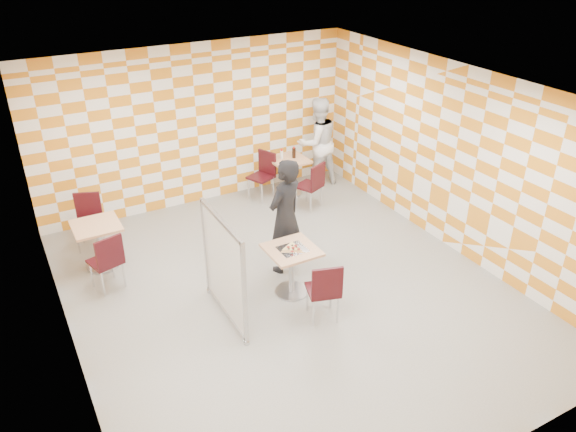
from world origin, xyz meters
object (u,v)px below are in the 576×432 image
object	(u,v)px
chair_empty_near	(108,258)
soda_bottle	(294,153)
chair_main_front	(325,288)
chair_empty_far	(88,216)
sport_bottle	(282,154)
chair_second_side	(264,171)
man_white	(317,142)
main_table	(292,263)
partition	(224,269)
second_table	(289,170)
chair_second_front	(313,183)
empty_table	(98,238)
man_dark	(285,216)

from	to	relation	value
chair_empty_near	soda_bottle	world-z (taller)	soda_bottle
chair_main_front	soda_bottle	distance (m)	4.09
soda_bottle	chair_empty_far	bearing A→B (deg)	-177.96
chair_main_front	sport_bottle	size ratio (longest dim) A/B	4.62
chair_second_side	man_white	world-z (taller)	man_white
main_table	partition	size ratio (longest dim) A/B	0.48
second_table	chair_second_side	size ratio (longest dim) A/B	0.81
chair_second_front	partition	bearing A→B (deg)	-140.71
soda_bottle	chair_empty_near	bearing A→B (deg)	-158.04
man_white	second_table	bearing A→B (deg)	10.46
chair_empty_far	soda_bottle	size ratio (longest dim) A/B	4.02
empty_table	man_white	world-z (taller)	man_white
chair_second_front	man_dark	world-z (taller)	man_dark
chair_empty_far	chair_second_front	bearing A→B (deg)	-9.39
chair_second_side	man_dark	bearing A→B (deg)	-109.22
second_table	man_dark	world-z (taller)	man_dark
chair_second_front	sport_bottle	distance (m)	0.94
chair_empty_near	partition	distance (m)	1.89
empty_table	chair_second_front	size ratio (longest dim) A/B	0.81
main_table	chair_main_front	xyz separation A→B (m)	(0.06, -0.80, 0.04)
chair_empty_near	partition	bearing A→B (deg)	-48.76
chair_empty_near	sport_bottle	world-z (taller)	sport_bottle
man_white	sport_bottle	world-z (taller)	man_white
main_table	empty_table	xyz separation A→B (m)	(-2.28, 2.05, 0.00)
chair_main_front	partition	world-z (taller)	partition
second_table	man_dark	distance (m)	2.71
chair_second_side	sport_bottle	world-z (taller)	sport_bottle
man_white	main_table	bearing A→B (deg)	52.92
empty_table	man_white	bearing A→B (deg)	12.64
chair_empty_far	man_white	distance (m)	4.60
partition	second_table	bearing A→B (deg)	48.82
chair_main_front	chair_second_front	xyz separation A→B (m)	(1.59, 2.95, 0.00)
chair_empty_near	man_white	xyz separation A→B (m)	(4.60, 1.74, 0.37)
chair_second_front	soda_bottle	world-z (taller)	soda_bottle
empty_table	man_white	distance (m)	4.72
chair_second_side	man_white	distance (m)	1.27
chair_second_front	chair_second_side	bearing A→B (deg)	121.86
second_table	man_dark	size ratio (longest dim) A/B	0.41
second_table	chair_second_front	distance (m)	0.79
empty_table	sport_bottle	xyz separation A→B (m)	(3.74, 0.97, 0.33)
chair_empty_far	man_white	world-z (taller)	man_white
man_dark	man_white	xyz separation A→B (m)	(2.07, 2.46, -0.01)
chair_main_front	man_dark	bearing A→B (deg)	83.10
chair_main_front	chair_empty_near	size ratio (longest dim) A/B	1.00
chair_second_side	sport_bottle	distance (m)	0.47
man_dark	chair_second_side	bearing A→B (deg)	-132.56
man_dark	sport_bottle	xyz separation A→B (m)	(1.22, 2.40, -0.08)
chair_second_front	soda_bottle	bearing A→B (deg)	87.42
chair_empty_far	soda_bottle	world-z (taller)	soda_bottle
empty_table	soda_bottle	distance (m)	4.08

